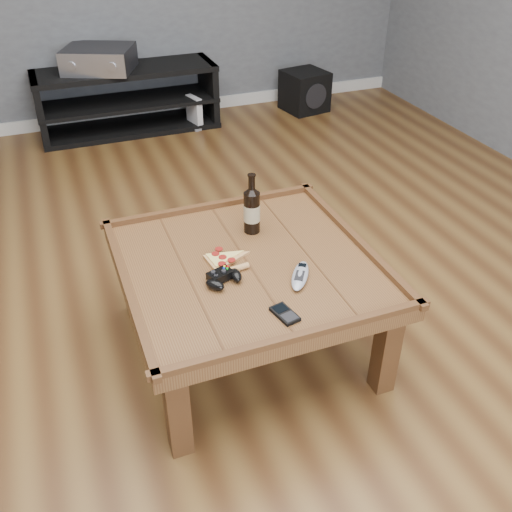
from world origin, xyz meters
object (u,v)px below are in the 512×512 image
object	(u,v)px
coffee_table	(248,275)
game_controller	(223,278)
pizza_slice	(224,261)
game_console	(194,113)
beer_bottle	(252,209)
remote_control	(300,276)
subwoofer	(305,91)
av_receiver	(99,59)
smartphone	(285,314)
media_console	(128,100)

from	to	relation	value
coffee_table	game_controller	xyz separation A→B (m)	(-0.13, -0.09, 0.08)
pizza_slice	game_controller	bearing A→B (deg)	-116.83
game_console	beer_bottle	bearing A→B (deg)	-114.54
remote_control	subwoofer	xyz separation A→B (m)	(1.37, 2.85, -0.30)
subwoofer	game_console	size ratio (longest dim) A/B	1.55
remote_control	av_receiver	distance (m)	2.94
pizza_slice	av_receiver	distance (m)	2.71
coffee_table	smartphone	world-z (taller)	coffee_table
coffee_table	av_receiver	size ratio (longest dim) A/B	1.67
remote_control	subwoofer	world-z (taller)	remote_control
smartphone	subwoofer	xyz separation A→B (m)	(1.51, 3.03, -0.29)
remote_control	av_receiver	xyz separation A→B (m)	(-0.33, 2.92, 0.12)
game_console	coffee_table	bearing A→B (deg)	-115.89
beer_bottle	game_console	bearing A→B (deg)	80.47
beer_bottle	pizza_slice	xyz separation A→B (m)	(-0.19, -0.19, -0.10)
media_console	smartphone	size ratio (longest dim) A/B	11.37
media_console	av_receiver	xyz separation A→B (m)	(-0.18, -0.01, 0.34)
coffee_table	pizza_slice	size ratio (longest dim) A/B	3.93
pizza_slice	av_receiver	size ratio (longest dim) A/B	0.43
media_console	pizza_slice	distance (m)	2.72
remote_control	subwoofer	bearing A→B (deg)	97.82
game_controller	game_console	size ratio (longest dim) A/B	0.63
coffee_table	game_controller	world-z (taller)	game_controller
coffee_table	game_console	size ratio (longest dim) A/B	4.08
beer_bottle	pizza_slice	size ratio (longest dim) A/B	1.04
beer_bottle	game_console	distance (m)	2.47
game_controller	smartphone	xyz separation A→B (m)	(0.14, -0.26, -0.01)
game_controller	pizza_slice	xyz separation A→B (m)	(0.04, 0.13, -0.01)
game_controller	pizza_slice	distance (m)	0.13
smartphone	game_controller	bearing A→B (deg)	105.39
subwoofer	game_console	distance (m)	1.02
coffee_table	remote_control	world-z (taller)	remote_control
subwoofer	av_receiver	bearing A→B (deg)	167.52
coffee_table	av_receiver	world-z (taller)	av_receiver
game_controller	pizza_slice	size ratio (longest dim) A/B	0.61
game_controller	media_console	bearing A→B (deg)	69.36
coffee_table	game_controller	bearing A→B (deg)	-145.87
av_receiver	game_console	size ratio (longest dim) A/B	2.44
coffee_table	pizza_slice	distance (m)	0.12
beer_bottle	av_receiver	world-z (taller)	beer_bottle
media_console	remote_control	size ratio (longest dim) A/B	7.11
media_console	game_controller	xyz separation A→B (m)	(-0.13, -2.84, 0.23)
beer_bottle	av_receiver	bearing A→B (deg)	96.28
subwoofer	game_console	xyz separation A→B (m)	(-1.01, -0.05, -0.05)
smartphone	subwoofer	bearing A→B (deg)	50.85
game_controller	subwoofer	world-z (taller)	game_controller
media_console	remote_control	distance (m)	2.94
game_controller	subwoofer	size ratio (longest dim) A/B	0.41
media_console	game_console	distance (m)	0.54
smartphone	remote_control	bearing A→B (deg)	39.24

